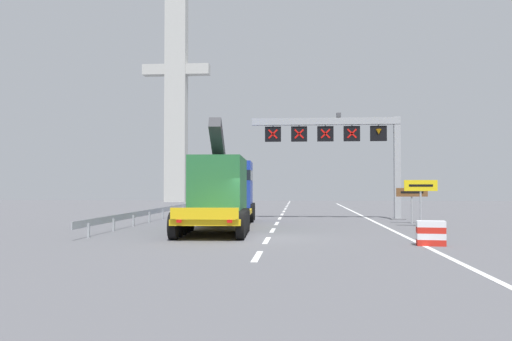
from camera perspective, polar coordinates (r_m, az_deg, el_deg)
name	(u,v)px	position (r m, az deg, el deg)	size (l,w,h in m)	color
ground	(258,238)	(22.87, 0.25, -7.05)	(112.00, 112.00, 0.00)	#5B5B60
lane_markings	(284,211)	(45.86, 2.94, -4.30)	(0.20, 60.76, 0.01)	silver
edge_line_right	(371,220)	(35.06, 11.95, -5.10)	(0.20, 63.00, 0.01)	silver
overhead_lane_gantry	(345,138)	(35.75, 9.25, 3.39)	(9.81, 0.90, 6.89)	#9EA0A5
heavy_haul_truck_yellow	(224,189)	(29.30, -3.35, -1.95)	(3.56, 14.15, 5.30)	yellow
exit_sign_yellow	(421,191)	(30.12, 16.86, -2.02)	(1.73, 0.15, 2.47)	#9EA0A5
tourist_info_sign_brown	(412,196)	(32.54, 16.00, -2.58)	(1.78, 0.15, 2.04)	#9EA0A5
crash_barrier_striped	(431,233)	(20.84, 17.84, -6.27)	(1.04, 0.59, 0.90)	red
guardrail_left	(155,212)	(34.33, -10.48, -4.26)	(0.13, 24.83, 0.76)	#999EA3
bridge_pylon_distant	(176,93)	(74.61, -8.35, 8.08)	(9.00, 2.00, 28.59)	#B7B7B2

